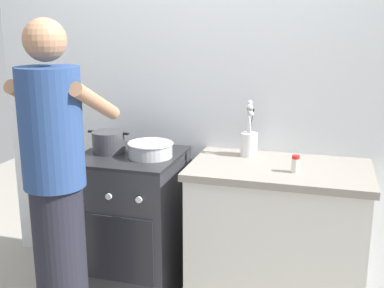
{
  "coord_description": "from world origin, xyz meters",
  "views": [
    {
      "loc": [
        0.79,
        -2.44,
        1.68
      ],
      "look_at": [
        0.05,
        0.12,
        1.0
      ],
      "focal_mm": 44.97,
      "sensor_mm": 36.0,
      "label": 1
    }
  ],
  "objects_px": {
    "person": "(57,193)",
    "mixing_bowl": "(150,149)",
    "utensil_crock": "(249,140)",
    "spice_bottle": "(296,164)",
    "stove_range": "(132,223)",
    "pot": "(109,142)"
  },
  "relations": [
    {
      "from": "utensil_crock",
      "to": "person",
      "type": "xyz_separation_m",
      "value": [
        -0.82,
        -0.8,
        -0.13
      ]
    },
    {
      "from": "stove_range",
      "to": "utensil_crock",
      "type": "xyz_separation_m",
      "value": [
        0.7,
        0.17,
        0.54
      ]
    },
    {
      "from": "person",
      "to": "utensil_crock",
      "type": "bearing_deg",
      "value": 44.24
    },
    {
      "from": "stove_range",
      "to": "spice_bottle",
      "type": "distance_m",
      "value": 1.11
    },
    {
      "from": "spice_bottle",
      "to": "pot",
      "type": "bearing_deg",
      "value": 175.32
    },
    {
      "from": "pot",
      "to": "spice_bottle",
      "type": "relative_size",
      "value": 2.87
    },
    {
      "from": "pot",
      "to": "person",
      "type": "bearing_deg",
      "value": -88.52
    },
    {
      "from": "spice_bottle",
      "to": "person",
      "type": "relative_size",
      "value": 0.05
    },
    {
      "from": "stove_range",
      "to": "person",
      "type": "relative_size",
      "value": 0.53
    },
    {
      "from": "stove_range",
      "to": "spice_bottle",
      "type": "xyz_separation_m",
      "value": [
        0.99,
        -0.09,
        0.5
      ]
    },
    {
      "from": "stove_range",
      "to": "mixing_bowl",
      "type": "height_order",
      "value": "mixing_bowl"
    },
    {
      "from": "utensil_crock",
      "to": "spice_bottle",
      "type": "height_order",
      "value": "utensil_crock"
    },
    {
      "from": "stove_range",
      "to": "pot",
      "type": "distance_m",
      "value": 0.53
    },
    {
      "from": "pot",
      "to": "person",
      "type": "height_order",
      "value": "person"
    },
    {
      "from": "pot",
      "to": "utensil_crock",
      "type": "distance_m",
      "value": 0.85
    },
    {
      "from": "utensil_crock",
      "to": "spice_bottle",
      "type": "xyz_separation_m",
      "value": [
        0.29,
        -0.26,
        -0.05
      ]
    },
    {
      "from": "stove_range",
      "to": "pot",
      "type": "relative_size",
      "value": 3.36
    },
    {
      "from": "stove_range",
      "to": "utensil_crock",
      "type": "bearing_deg",
      "value": 13.86
    },
    {
      "from": "pot",
      "to": "utensil_crock",
      "type": "xyz_separation_m",
      "value": [
        0.84,
        0.17,
        0.03
      ]
    },
    {
      "from": "person",
      "to": "spice_bottle",
      "type": "bearing_deg",
      "value": 25.88
    },
    {
      "from": "person",
      "to": "mixing_bowl",
      "type": "bearing_deg",
      "value": 66.65
    },
    {
      "from": "stove_range",
      "to": "mixing_bowl",
      "type": "distance_m",
      "value": 0.52
    }
  ]
}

